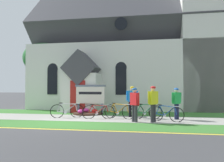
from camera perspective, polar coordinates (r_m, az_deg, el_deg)
name	(u,v)px	position (r m, az deg, el deg)	size (l,w,h in m)	color
ground	(91,113)	(14.81, -5.21, -8.01)	(140.00, 140.00, 0.00)	#3D3D3F
sidewalk_slab	(111,119)	(12.09, -0.24, -9.37)	(32.00, 2.59, 0.01)	#99968E
grass_verge	(102,126)	(9.86, -2.63, -11.08)	(32.00, 2.01, 0.01)	#38722D
church_lawn	(118,113)	(14.68, 1.59, -8.05)	(24.00, 2.69, 0.01)	#38722D
curb_paint_stripe	(95,131)	(8.75, -4.31, -12.25)	(28.00, 0.16, 0.01)	yellow
church_building	(133,53)	(20.00, 5.28, 6.98)	(15.07, 10.25, 13.16)	silver
church_sign	(90,95)	(14.60, -5.46, -3.49)	(1.99, 0.14, 1.81)	slate
flower_bed	(88,113)	(14.15, -6.08, -7.94)	(1.81, 1.81, 0.34)	#382319
bicycle_green	(98,112)	(12.05, -3.48, -7.66)	(1.69, 0.39, 0.78)	black
bicycle_yellow	(166,114)	(11.37, 13.36, -7.93)	(1.63, 0.57, 0.82)	black
bicycle_silver	(146,112)	(12.10, 8.52, -7.56)	(1.62, 0.66, 0.81)	black
bicycle_black	(119,111)	(12.07, 1.77, -7.57)	(1.71, 0.69, 0.84)	black
bicycle_orange	(67,111)	(12.71, -11.18, -7.26)	(1.70, 0.66, 0.84)	black
cyclist_in_white_jersey	(177,101)	(12.13, 15.83, -4.86)	(0.52, 0.54, 1.61)	#191E38
cyclist_in_green_jersey	(153,101)	(10.86, 10.24, -4.94)	(0.49, 0.55, 1.69)	#2D2D33
cyclist_in_blue_jersey	(135,102)	(10.83, 5.68, -5.29)	(0.46, 0.58, 1.61)	#2D2D33
cyclist_in_yellow_jersey	(132,99)	(12.67, 5.06, -4.49)	(0.67, 0.28, 1.70)	black
roadside_conifer	(198,56)	(21.53, 20.64, 5.81)	(3.72, 3.72, 6.84)	#3D2D1E
yard_deciduous_tree	(50,59)	(20.85, -15.30, 5.43)	(4.49, 4.49, 5.78)	#3D2D1E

